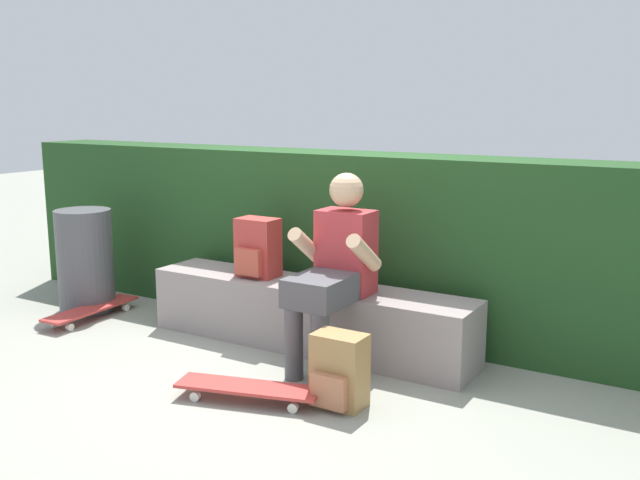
# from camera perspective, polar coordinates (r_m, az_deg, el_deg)

# --- Properties ---
(ground_plane) EXTENTS (24.00, 24.00, 0.00)m
(ground_plane) POSITION_cam_1_polar(r_m,az_deg,el_deg) (4.60, -2.97, -9.50)
(ground_plane) COLOR gray
(bench_main) EXTENTS (2.29, 0.43, 0.43)m
(bench_main) POSITION_cam_1_polar(r_m,az_deg,el_deg) (4.76, -1.00, -6.00)
(bench_main) COLOR gray
(bench_main) RESTS_ON ground
(person_skater) EXTENTS (0.49, 0.62, 1.18)m
(person_skater) POSITION_cam_1_polar(r_m,az_deg,el_deg) (4.32, 1.16, -2.04)
(person_skater) COLOR #B73338
(person_skater) RESTS_ON ground
(skateboard_near_person) EXTENTS (0.82, 0.41, 0.09)m
(skateboard_near_person) POSITION_cam_1_polar(r_m,az_deg,el_deg) (3.99, -5.76, -11.69)
(skateboard_near_person) COLOR #BC3833
(skateboard_near_person) RESTS_ON ground
(skateboard_beside_bench) EXTENTS (0.23, 0.81, 0.09)m
(skateboard_beside_bench) POSITION_cam_1_polar(r_m,az_deg,el_deg) (5.65, -17.78, -5.29)
(skateboard_beside_bench) COLOR #BC3833
(skateboard_beside_bench) RESTS_ON ground
(backpack_on_bench) EXTENTS (0.28, 0.23, 0.40)m
(backpack_on_bench) POSITION_cam_1_polar(r_m,az_deg,el_deg) (4.87, -5.03, -0.68)
(backpack_on_bench) COLOR #B23833
(backpack_on_bench) RESTS_ON bench_main
(backpack_on_ground) EXTENTS (0.28, 0.23, 0.40)m
(backpack_on_ground) POSITION_cam_1_polar(r_m,az_deg,el_deg) (3.87, 1.51, -10.46)
(backpack_on_ground) COLOR #A37A47
(backpack_on_ground) RESTS_ON ground
(hedge_row) EXTENTS (5.96, 0.50, 1.25)m
(hedge_row) POSITION_cam_1_polar(r_m,az_deg,el_deg) (5.15, 2.30, 0.00)
(hedge_row) COLOR #1F431D
(hedge_row) RESTS_ON ground
(trash_bin) EXTENTS (0.43, 0.43, 0.79)m
(trash_bin) POSITION_cam_1_polar(r_m,az_deg,el_deg) (5.82, -18.23, -1.56)
(trash_bin) COLOR #4C4C51
(trash_bin) RESTS_ON ground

